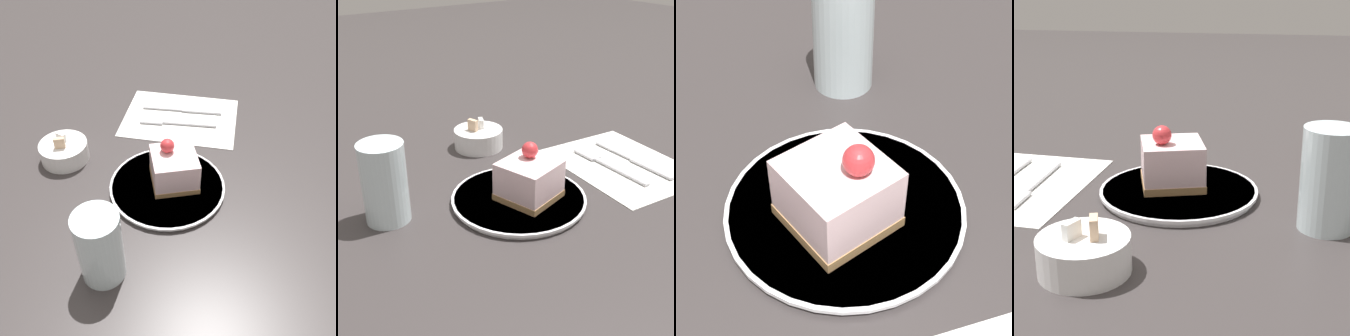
# 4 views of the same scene
# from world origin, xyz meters

# --- Properties ---
(ground_plane) EXTENTS (4.00, 4.00, 0.00)m
(ground_plane) POSITION_xyz_m (0.00, 0.00, 0.00)
(ground_plane) COLOR #383333
(plate) EXTENTS (0.21, 0.21, 0.01)m
(plate) POSITION_xyz_m (0.04, 0.03, 0.01)
(plate) COLOR white
(plate) RESTS_ON ground_plane
(cake_slice) EXTENTS (0.10, 0.10, 0.09)m
(cake_slice) POSITION_xyz_m (0.05, 0.02, 0.04)
(cake_slice) COLOR #9E7547
(cake_slice) RESTS_ON plate
(drinking_glass) EXTENTS (0.07, 0.07, 0.12)m
(drinking_glass) POSITION_xyz_m (-0.15, 0.10, 0.06)
(drinking_glass) COLOR silver
(drinking_glass) RESTS_ON ground_plane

